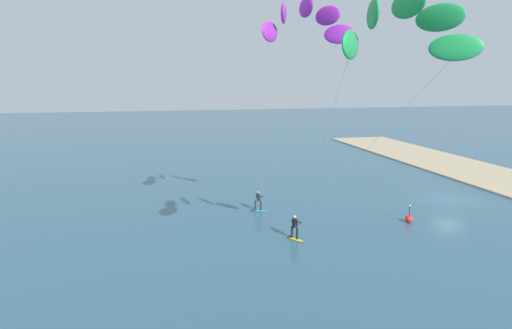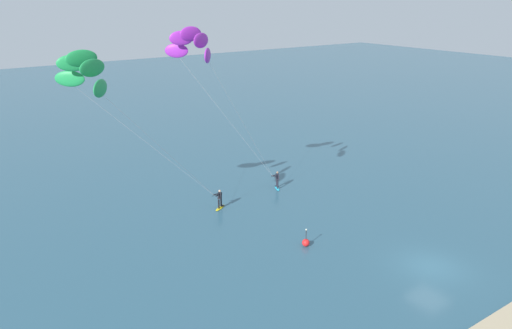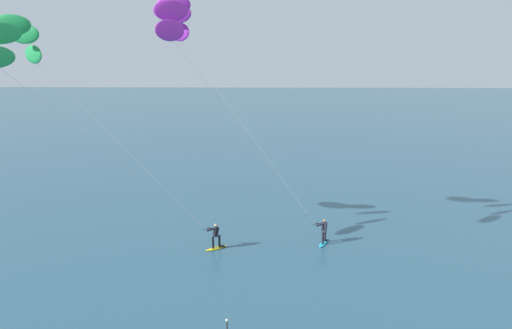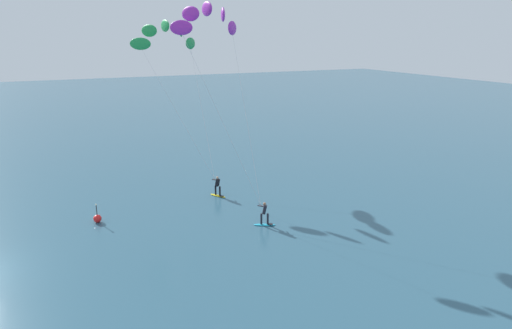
# 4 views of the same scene
# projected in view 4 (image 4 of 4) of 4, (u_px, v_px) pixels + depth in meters

# --- Properties ---
(kitesurfer_nearshore) EXTENTS (12.56, 6.61, 13.99)m
(kitesurfer_nearshore) POSITION_uv_depth(u_px,v_px,m) (167.00, 39.00, 41.61)
(kitesurfer_nearshore) COLOR yellow
(kitesurfer_nearshore) RESTS_ON ground
(kitesurfer_mid_water) EXTENTS (10.42, 5.81, 15.09)m
(kitesurfer_mid_water) POSITION_uv_depth(u_px,v_px,m) (209.00, 25.00, 34.33)
(kitesurfer_mid_water) COLOR #23ADD1
(kitesurfer_mid_water) RESTS_ON ground
(marker_buoy) EXTENTS (0.56, 0.56, 1.38)m
(marker_buoy) POSITION_uv_depth(u_px,v_px,m) (97.00, 218.00, 31.24)
(marker_buoy) COLOR red
(marker_buoy) RESTS_ON ground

